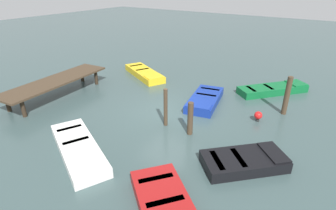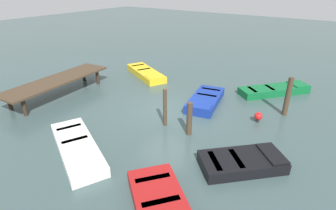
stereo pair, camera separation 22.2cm
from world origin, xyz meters
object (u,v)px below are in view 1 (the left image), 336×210
dock_segment (56,82)px  rowboat_green (273,89)px  rowboat_blue (205,100)px  marker_buoy (258,116)px  rowboat_white (79,149)px  rowboat_yellow (144,73)px  mooring_piling_center (190,119)px  mooring_piling_mid_right (166,107)px  mooring_piling_far_left (287,96)px  rowboat_black (244,161)px

dock_segment → rowboat_green: bearing=-58.9°
rowboat_blue → marker_buoy: (-0.37, -2.89, 0.07)m
rowboat_white → rowboat_yellow: (8.24, 3.43, 0.00)m
rowboat_green → rowboat_yellow: bearing=143.5°
rowboat_blue → mooring_piling_center: bearing=2.9°
rowboat_blue → mooring_piling_mid_right: bearing=-20.4°
rowboat_white → rowboat_blue: bearing=99.3°
mooring_piling_mid_right → mooring_piling_far_left: bearing=-45.2°
rowboat_yellow → rowboat_white: bearing=-40.7°
mooring_piling_far_left → rowboat_white: bearing=144.0°
rowboat_white → mooring_piling_center: (3.54, -2.73, 0.51)m
rowboat_green → rowboat_yellow: size_ratio=0.95×
mooring_piling_far_left → marker_buoy: bearing=150.6°
rowboat_green → mooring_piling_center: 6.82m
rowboat_green → mooring_piling_far_left: 2.77m
rowboat_blue → mooring_piling_far_left: bearing=93.8°
rowboat_black → mooring_piling_center: size_ratio=2.05×
rowboat_black → mooring_piling_center: 2.80m
rowboat_white → mooring_piling_far_left: (7.69, -5.59, 0.73)m
dock_segment → rowboat_green: (7.20, -9.82, -0.63)m
rowboat_white → mooring_piling_center: 4.50m
rowboat_white → mooring_piling_mid_right: (3.59, -1.46, 0.65)m
rowboat_green → mooring_piling_mid_right: (-6.53, 3.00, 0.65)m
rowboat_green → mooring_piling_far_left: bearing=-114.9°
dock_segment → rowboat_yellow: 5.69m
mooring_piling_mid_right → rowboat_blue: bearing=-7.9°
mooring_piling_mid_right → mooring_piling_center: (-0.05, -1.27, -0.14)m
mooring_piling_far_left → rowboat_black: bearing=177.4°
mooring_piling_center → rowboat_black: bearing=-107.2°
dock_segment → mooring_piling_center: bearing=-90.7°
rowboat_black → rowboat_green: bearing=52.1°
rowboat_blue → rowboat_black: 5.21m
mooring_piling_far_left → mooring_piling_center: mooring_piling_far_left is taller
dock_segment → rowboat_white: dock_segment is taller
rowboat_yellow → marker_buoy: size_ratio=8.30×
marker_buoy → mooring_piling_mid_right: bearing=128.6°
mooring_piling_mid_right → mooring_piling_center: size_ratio=1.20×
rowboat_green → rowboat_black: same height
rowboat_white → mooring_piling_center: size_ratio=2.83×
mooring_piling_center → marker_buoy: mooring_piling_center is taller
mooring_piling_far_left → mooring_piling_mid_right: mooring_piling_far_left is taller
dock_segment → mooring_piling_far_left: bearing=-71.6°
mooring_piling_far_left → rowboat_green: bearing=24.9°
rowboat_white → rowboat_black: size_ratio=1.38×
rowboat_green → rowboat_black: size_ratio=1.28×
rowboat_blue → mooring_piling_center: (-3.07, -0.84, 0.51)m
mooring_piling_mid_right → rowboat_white: bearing=157.9°
rowboat_blue → marker_buoy: size_ratio=7.08×
rowboat_yellow → mooring_piling_mid_right: bearing=-16.8°
rowboat_green → rowboat_yellow: same height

